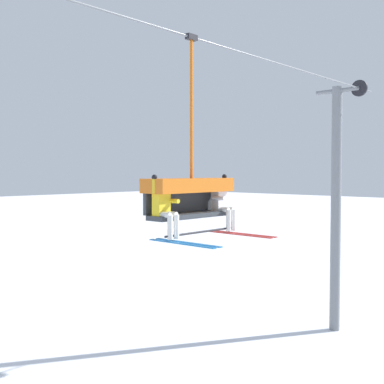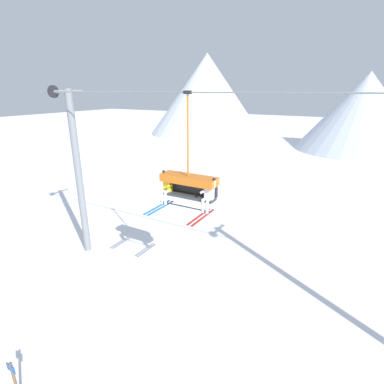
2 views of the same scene
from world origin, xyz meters
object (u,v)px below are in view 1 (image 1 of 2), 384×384
at_px(lift_tower_far, 336,203).
at_px(chairlift_chair, 189,190).
at_px(skier_white, 223,203).
at_px(skier_yellow, 165,207).

height_order(lift_tower_far, chairlift_chair, lift_tower_far).
bearing_deg(skier_white, lift_tower_far, 6.98).
xyz_separation_m(chairlift_chair, skier_white, (0.92, -0.21, -0.32)).
distance_m(lift_tower_far, skier_white, 7.62).
distance_m(chairlift_chair, skier_yellow, 1.00).
xyz_separation_m(lift_tower_far, chairlift_chair, (-8.47, -0.71, 0.72)).
bearing_deg(lift_tower_far, skier_yellow, -174.38).
bearing_deg(skier_white, chairlift_chair, 166.96).
bearing_deg(chairlift_chair, skier_yellow, -166.96).
bearing_deg(lift_tower_far, skier_white, -173.02).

